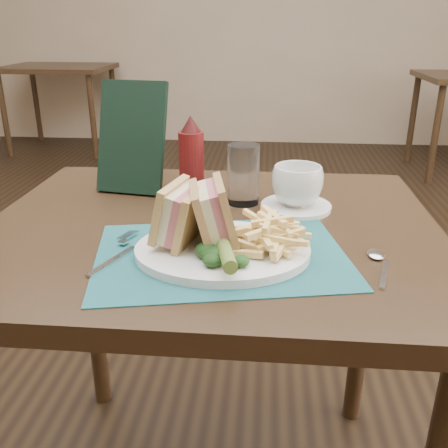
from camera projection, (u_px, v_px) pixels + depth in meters
The scene contains 18 objects.
floor at pixel (229, 368), 1.74m from camera, with size 7.00×7.00×0.00m, color black.
wall_back at pixel (258, 142), 4.96m from camera, with size 6.00×6.00×0.00m, color tan.
table_main at pixel (212, 375), 1.14m from camera, with size 0.90×0.75×0.75m, color black, non-canonical shape.
table_bg_left at pixel (62, 109), 4.54m from camera, with size 0.90×0.75×0.75m, color black, non-canonical shape.
placemat at pixel (221, 255), 0.86m from camera, with size 0.43×0.30×0.00m, color #1B5358.
plate at pixel (222, 251), 0.85m from camera, with size 0.30×0.24×0.01m, color white, non-canonical shape.
sandwich_half_a at pixel (169, 212), 0.85m from camera, with size 0.06×0.11×0.10m, color tan, non-canonical shape.
sandwich_half_b at pixel (201, 213), 0.84m from camera, with size 0.06×0.11×0.10m, color tan, non-canonical shape.
kale_garnish at pixel (220, 255), 0.79m from camera, with size 0.11×0.08×0.03m, color #143312, non-canonical shape.
pickle_spear at pixel (226, 252), 0.78m from camera, with size 0.02×0.02×0.12m, color #57762D.
fries_pile at pixel (268, 229), 0.84m from camera, with size 0.18×0.20×0.06m, color #FBD57D, non-canonical shape.
fork at pixel (117, 251), 0.86m from camera, with size 0.03×0.17×0.01m, color silver, non-canonical shape.
spoon at pixel (381, 266), 0.81m from camera, with size 0.03×0.15×0.01m, color silver, non-canonical shape.
saucer at pixel (296, 206), 1.07m from camera, with size 0.15×0.15×0.01m, color white.
coffee_cup at pixel (297, 185), 1.05m from camera, with size 0.11×0.11×0.09m, color white.
drinking_glass at pixel (243, 174), 1.08m from camera, with size 0.07×0.07×0.13m, color silver.
ketchup_bottle at pixel (191, 157), 1.11m from camera, with size 0.06×0.06×0.19m, color #570F0F, non-canonical shape.
check_presenter at pixel (132, 137), 1.15m from camera, with size 0.16×0.02×0.26m, color black.
Camera 1 is at (0.11, -1.41, 1.13)m, focal length 40.00 mm.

